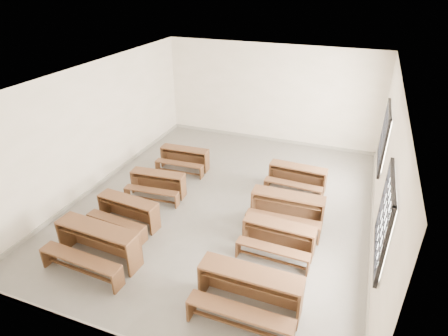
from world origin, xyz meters
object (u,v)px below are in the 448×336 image
at_px(desk_set_7, 297,177).
at_px(desk_set_3, 184,157).
at_px(desk_set_0, 97,242).
at_px(desk_set_1, 127,210).
at_px(desk_set_2, 158,182).
at_px(desk_set_5, 278,236).
at_px(desk_set_6, 287,207).
at_px(desk_set_4, 249,289).

bearing_deg(desk_set_7, desk_set_3, -177.52).
bearing_deg(desk_set_7, desk_set_0, -124.33).
distance_m(desk_set_1, desk_set_2, 1.37).
bearing_deg(desk_set_7, desk_set_5, -84.47).
height_order(desk_set_3, desk_set_5, desk_set_5).
relative_size(desk_set_0, desk_set_7, 1.17).
distance_m(desk_set_1, desk_set_6, 3.60).
bearing_deg(desk_set_3, desk_set_0, -90.81).
distance_m(desk_set_3, desk_set_4, 5.40).
bearing_deg(desk_set_0, desk_set_5, 28.40).
distance_m(desk_set_4, desk_set_5, 1.65).
relative_size(desk_set_2, desk_set_6, 0.88).
bearing_deg(desk_set_4, desk_set_5, 86.69).
relative_size(desk_set_4, desk_set_6, 1.06).
xyz_separation_m(desk_set_5, desk_set_6, (-0.04, 1.03, 0.04)).
relative_size(desk_set_5, desk_set_6, 0.90).
distance_m(desk_set_4, desk_set_7, 4.25).
xyz_separation_m(desk_set_0, desk_set_7, (3.15, 4.13, -0.07)).
bearing_deg(desk_set_4, desk_set_1, 158.06).
bearing_deg(desk_set_3, desk_set_5, -40.37).
bearing_deg(desk_set_1, desk_set_3, 95.33).
relative_size(desk_set_4, desk_set_5, 1.18).
xyz_separation_m(desk_set_1, desk_set_4, (3.29, -1.35, 0.08)).
bearing_deg(desk_set_0, desk_set_1, 99.20).
bearing_deg(desk_set_2, desk_set_3, 85.06).
xyz_separation_m(desk_set_0, desk_set_5, (3.26, 1.54, -0.07)).
bearing_deg(desk_set_5, desk_set_3, 144.25).
bearing_deg(desk_set_4, desk_set_2, 140.88).
relative_size(desk_set_2, desk_set_3, 1.01).
xyz_separation_m(desk_set_3, desk_set_4, (3.30, -4.27, 0.09)).
relative_size(desk_set_0, desk_set_2, 1.23).
relative_size(desk_set_2, desk_set_7, 0.96).
bearing_deg(desk_set_6, desk_set_4, -92.66).
distance_m(desk_set_0, desk_set_7, 5.19).
bearing_deg(desk_set_7, desk_set_2, -152.13).
xyz_separation_m(desk_set_3, desk_set_5, (3.40, -2.62, 0.02)).
bearing_deg(desk_set_4, desk_set_3, 128.07).
xyz_separation_m(desk_set_4, desk_set_5, (0.11, 1.65, -0.07)).
height_order(desk_set_0, desk_set_3, desk_set_0).
bearing_deg(desk_set_7, desk_set_1, -135.61).
relative_size(desk_set_2, desk_set_5, 0.97).
distance_m(desk_set_3, desk_set_5, 4.30).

